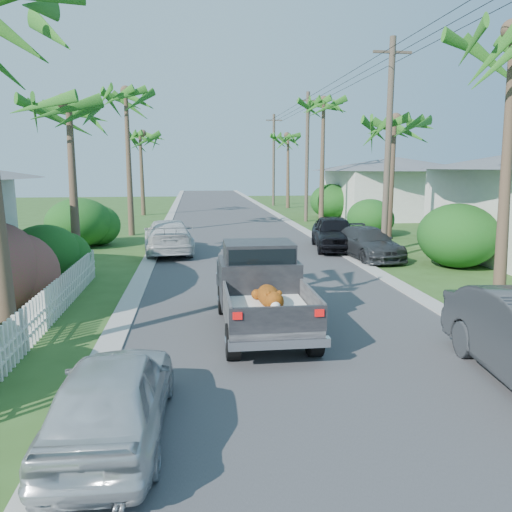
{
  "coord_description": "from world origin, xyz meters",
  "views": [
    {
      "loc": [
        -2.38,
        -7.18,
        3.9
      ],
      "look_at": [
        -0.67,
        6.64,
        1.4
      ],
      "focal_mm": 35.0,
      "sensor_mm": 36.0,
      "label": 1
    }
  ],
  "objects": [
    {
      "name": "ground",
      "position": [
        0.0,
        0.0,
        0.0
      ],
      "size": [
        120.0,
        120.0,
        0.0
      ],
      "primitive_type": "plane",
      "color": "#30501E",
      "rests_on": "ground"
    },
    {
      "name": "road",
      "position": [
        0.0,
        25.0,
        0.01
      ],
      "size": [
        8.0,
        100.0,
        0.02
      ],
      "primitive_type": "cube",
      "color": "#38383A",
      "rests_on": "ground"
    },
    {
      "name": "curb_left",
      "position": [
        -4.3,
        25.0,
        0.03
      ],
      "size": [
        0.6,
        100.0,
        0.06
      ],
      "primitive_type": "cube",
      "color": "#A5A39E",
      "rests_on": "ground"
    },
    {
      "name": "curb_right",
      "position": [
        4.3,
        25.0,
        0.03
      ],
      "size": [
        0.6,
        100.0,
        0.06
      ],
      "primitive_type": "cube",
      "color": "#A5A39E",
      "rests_on": "ground"
    },
    {
      "name": "pickup_truck",
      "position": [
        -0.81,
        4.72,
        1.01
      ],
      "size": [
        1.98,
        5.12,
        2.06
      ],
      "color": "black",
      "rests_on": "ground"
    },
    {
      "name": "parked_car_rm",
      "position": [
        5.0,
        13.28,
        0.65
      ],
      "size": [
        2.28,
        4.66,
        1.3
      ],
      "primitive_type": "imported",
      "rotation": [
        0.0,
        0.0,
        0.1
      ],
      "color": "#2D3033",
      "rests_on": "ground"
    },
    {
      "name": "parked_car_rf",
      "position": [
        4.18,
        15.68,
        0.8
      ],
      "size": [
        2.51,
        4.89,
        1.59
      ],
      "primitive_type": "imported",
      "rotation": [
        0.0,
        0.0,
        -0.14
      ],
      "color": "black",
      "rests_on": "ground"
    },
    {
      "name": "parked_car_ln",
      "position": [
        -3.6,
        -0.29,
        0.65
      ],
      "size": [
        1.66,
        3.88,
        1.31
      ],
      "primitive_type": "imported",
      "rotation": [
        0.0,
        0.0,
        3.11
      ],
      "color": "silver",
      "rests_on": "ground"
    },
    {
      "name": "parked_car_lf",
      "position": [
        -3.6,
        15.66,
        0.76
      ],
      "size": [
        2.59,
        5.38,
        1.51
      ],
      "primitive_type": "imported",
      "rotation": [
        0.0,
        0.0,
        3.23
      ],
      "color": "silver",
      "rests_on": "ground"
    },
    {
      "name": "palm_l_b",
      "position": [
        -6.8,
        12.0,
        6.15
      ],
      "size": [
        4.4,
        4.4,
        7.4
      ],
      "color": "brown",
      "rests_on": "ground"
    },
    {
      "name": "palm_l_c",
      "position": [
        -6.0,
        22.0,
        7.91
      ],
      "size": [
        4.4,
        4.4,
        9.2
      ],
      "color": "brown",
      "rests_on": "ground"
    },
    {
      "name": "palm_l_d",
      "position": [
        -6.5,
        34.0,
        6.44
      ],
      "size": [
        4.4,
        4.4,
        7.7
      ],
      "color": "brown",
      "rests_on": "ground"
    },
    {
      "name": "palm_r_b",
      "position": [
        6.6,
        15.0,
        5.95
      ],
      "size": [
        4.4,
        4.4,
        7.2
      ],
      "color": "brown",
      "rests_on": "ground"
    },
    {
      "name": "palm_r_c",
      "position": [
        6.2,
        26.0,
        8.11
      ],
      "size": [
        4.4,
        4.4,
        9.4
      ],
      "color": "brown",
      "rests_on": "ground"
    },
    {
      "name": "palm_r_d",
      "position": [
        6.5,
        40.0,
        6.74
      ],
      "size": [
        4.4,
        4.4,
        8.0
      ],
      "color": "brown",
      "rests_on": "ground"
    },
    {
      "name": "shrub_l_c",
      "position": [
        -7.4,
        10.0,
        1.0
      ],
      "size": [
        2.4,
        2.64,
        2.0
      ],
      "primitive_type": "ellipsoid",
      "color": "#1C4413",
      "rests_on": "ground"
    },
    {
      "name": "shrub_l_d",
      "position": [
        -8.0,
        18.0,
        1.2
      ],
      "size": [
        3.2,
        3.52,
        2.4
      ],
      "primitive_type": "ellipsoid",
      "color": "#1C4413",
      "rests_on": "ground"
    },
    {
      "name": "shrub_r_b",
      "position": [
        7.8,
        11.0,
        1.25
      ],
      "size": [
        3.0,
        3.3,
        2.5
      ],
      "primitive_type": "ellipsoid",
      "color": "#1C4413",
      "rests_on": "ground"
    },
    {
      "name": "shrub_r_c",
      "position": [
        7.5,
        20.0,
        1.05
      ],
      "size": [
        2.6,
        2.86,
        2.1
      ],
      "primitive_type": "ellipsoid",
      "color": "#1C4413",
      "rests_on": "ground"
    },
    {
      "name": "shrub_r_d",
      "position": [
        8.0,
        30.0,
        1.3
      ],
      "size": [
        3.2,
        3.52,
        2.6
      ],
      "primitive_type": "ellipsoid",
      "color": "#1C4413",
      "rests_on": "ground"
    },
    {
      "name": "picket_fence",
      "position": [
        -6.0,
        5.5,
        0.5
      ],
      "size": [
        0.1,
        11.0,
        1.0
      ],
      "primitive_type": "cube",
      "color": "white",
      "rests_on": "ground"
    },
    {
      "name": "house_right_far",
      "position": [
        13.0,
        30.0,
        2.12
      ],
      "size": [
        9.0,
        8.0,
        4.6
      ],
      "color": "silver",
      "rests_on": "ground"
    },
    {
      "name": "utility_pole_b",
      "position": [
        5.6,
        13.0,
        4.6
      ],
      "size": [
        1.6,
        0.26,
        9.0
      ],
      "color": "brown",
      "rests_on": "ground"
    },
    {
      "name": "utility_pole_c",
      "position": [
        5.6,
        28.0,
        4.6
      ],
      "size": [
        1.6,
        0.26,
        9.0
      ],
      "color": "brown",
      "rests_on": "ground"
    },
    {
      "name": "utility_pole_d",
      "position": [
        5.6,
        43.0,
        4.6
      ],
      "size": [
        1.6,
        0.26,
        9.0
      ],
      "color": "brown",
      "rests_on": "ground"
    }
  ]
}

